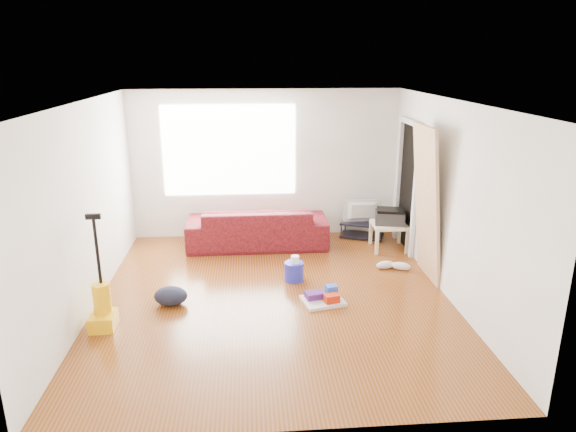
{
  "coord_description": "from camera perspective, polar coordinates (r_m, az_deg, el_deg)",
  "views": [
    {
      "loc": [
        -0.3,
        -6.05,
        3.0
      ],
      "look_at": [
        0.23,
        0.6,
        0.92
      ],
      "focal_mm": 32.0,
      "sensor_mm": 36.0,
      "label": 1
    }
  ],
  "objects": [
    {
      "name": "cleaning_tray",
      "position": [
        6.64,
        4.0,
        -9.05
      ],
      "size": [
        0.59,
        0.51,
        0.18
      ],
      "rotation": [
        0.0,
        0.0,
        0.22
      ],
      "color": "silver",
      "rests_on": "ground"
    },
    {
      "name": "toilet_paper",
      "position": [
        7.15,
        0.79,
        -5.86
      ],
      "size": [
        0.11,
        0.11,
        0.1
      ],
      "primitive_type": "cylinder",
      "color": "white",
      "rests_on": "bucket"
    },
    {
      "name": "door_panel",
      "position": [
        7.62,
        14.53,
        -6.47
      ],
      "size": [
        0.27,
        0.86,
        2.15
      ],
      "primitive_type": "cube",
      "rotation": [
        0.0,
        -0.1,
        0.0
      ],
      "color": "#B57A50",
      "rests_on": "ground"
    },
    {
      "name": "tv",
      "position": [
        8.87,
        8.33,
        0.49
      ],
      "size": [
        0.66,
        0.09,
        0.38
      ],
      "primitive_type": "imported",
      "rotation": [
        0.0,
        0.0,
        3.14
      ],
      "color": "black",
      "rests_on": "tv_stand"
    },
    {
      "name": "room",
      "position": [
        6.45,
        -1.11,
        1.61
      ],
      "size": [
        4.51,
        5.01,
        2.51
      ],
      "color": "#5E3109",
      "rests_on": "ground"
    },
    {
      "name": "backpack",
      "position": [
        6.75,
        -12.83,
        -9.53
      ],
      "size": [
        0.46,
        0.39,
        0.23
      ],
      "primitive_type": "ellipsoid",
      "rotation": [
        0.0,
        0.0,
        -0.13
      ],
      "color": "black",
      "rests_on": "ground"
    },
    {
      "name": "sofa",
      "position": [
        8.55,
        -3.4,
        -3.27
      ],
      "size": [
        2.27,
        0.89,
        0.66
      ],
      "primitive_type": "imported",
      "rotation": [
        0.0,
        0.0,
        3.14
      ],
      "color": "black",
      "rests_on": "ground"
    },
    {
      "name": "sneakers",
      "position": [
        7.73,
        11.6,
        -5.41
      ],
      "size": [
        0.52,
        0.27,
        0.12
      ],
      "rotation": [
        0.0,
        0.0,
        -0.24
      ],
      "color": "white",
      "rests_on": "ground"
    },
    {
      "name": "printer",
      "position": [
        8.37,
        11.24,
        -0.05
      ],
      "size": [
        0.52,
        0.44,
        0.24
      ],
      "rotation": [
        0.0,
        0.0,
        -0.22
      ],
      "color": "#252527",
      "rests_on": "side_table"
    },
    {
      "name": "side_table",
      "position": [
        8.42,
        11.17,
        -1.25
      ],
      "size": [
        0.55,
        0.55,
        0.43
      ],
      "rotation": [
        0.0,
        0.0,
        -0.03
      ],
      "color": "beige",
      "rests_on": "ground"
    },
    {
      "name": "vacuum",
      "position": [
        6.33,
        -19.93,
        -9.53
      ],
      "size": [
        0.29,
        0.33,
        1.36
      ],
      "rotation": [
        0.0,
        0.0,
        0.01
      ],
      "color": "#F6B30C",
      "rests_on": "ground"
    },
    {
      "name": "bucket",
      "position": [
        7.25,
        0.67,
        -7.14
      ],
      "size": [
        0.33,
        0.33,
        0.27
      ],
      "primitive_type": "cylinder",
      "rotation": [
        0.0,
        0.0,
        0.28
      ],
      "color": "#252AB7",
      "rests_on": "ground"
    },
    {
      "name": "tv_stand",
      "position": [
        8.96,
        8.24,
        -1.45
      ],
      "size": [
        0.82,
        0.65,
        0.27
      ],
      "rotation": [
        0.0,
        0.0,
        -0.38
      ],
      "color": "black",
      "rests_on": "ground"
    }
  ]
}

